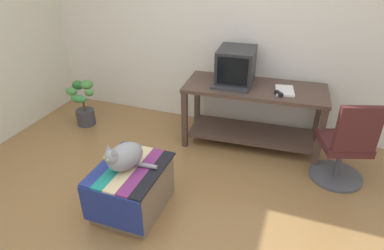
{
  "coord_description": "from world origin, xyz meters",
  "views": [
    {
      "loc": [
        0.93,
        -1.8,
        2.13
      ],
      "look_at": [
        -0.04,
        0.85,
        0.55
      ],
      "focal_mm": 31.34,
      "sensor_mm": 36.0,
      "label": 1
    }
  ],
  "objects_px": {
    "keyboard": "(230,88)",
    "office_chair": "(345,148)",
    "cat": "(124,157)",
    "potted_plant": "(84,104)",
    "tv_monitor": "(236,66)",
    "ottoman_with_blanket": "(132,188)",
    "book": "(285,91)",
    "desk": "(253,105)",
    "stapler": "(279,94)"
  },
  "relations": [
    {
      "from": "keyboard",
      "to": "office_chair",
      "type": "height_order",
      "value": "office_chair"
    },
    {
      "from": "keyboard",
      "to": "cat",
      "type": "bearing_deg",
      "value": -114.96
    },
    {
      "from": "keyboard",
      "to": "potted_plant",
      "type": "height_order",
      "value": "keyboard"
    },
    {
      "from": "tv_monitor",
      "to": "cat",
      "type": "distance_m",
      "value": 1.67
    },
    {
      "from": "office_chair",
      "to": "ottoman_with_blanket",
      "type": "bearing_deg",
      "value": 12.47
    },
    {
      "from": "cat",
      "to": "keyboard",
      "type": "bearing_deg",
      "value": 88.15
    },
    {
      "from": "keyboard",
      "to": "book",
      "type": "height_order",
      "value": "keyboard"
    },
    {
      "from": "office_chair",
      "to": "tv_monitor",
      "type": "bearing_deg",
      "value": -40.18
    },
    {
      "from": "ottoman_with_blanket",
      "to": "potted_plant",
      "type": "height_order",
      "value": "potted_plant"
    },
    {
      "from": "tv_monitor",
      "to": "ottoman_with_blanket",
      "type": "height_order",
      "value": "tv_monitor"
    },
    {
      "from": "desk",
      "to": "office_chair",
      "type": "relative_size",
      "value": 1.76
    },
    {
      "from": "book",
      "to": "cat",
      "type": "xyz_separation_m",
      "value": [
        -1.11,
        -1.43,
        -0.17
      ]
    },
    {
      "from": "tv_monitor",
      "to": "book",
      "type": "relative_size",
      "value": 1.78
    },
    {
      "from": "tv_monitor",
      "to": "office_chair",
      "type": "bearing_deg",
      "value": -25.68
    },
    {
      "from": "tv_monitor",
      "to": "stapler",
      "type": "distance_m",
      "value": 0.58
    },
    {
      "from": "book",
      "to": "office_chair",
      "type": "xyz_separation_m",
      "value": [
        0.65,
        -0.38,
        -0.34
      ]
    },
    {
      "from": "tv_monitor",
      "to": "cat",
      "type": "bearing_deg",
      "value": -113.82
    },
    {
      "from": "tv_monitor",
      "to": "book",
      "type": "distance_m",
      "value": 0.59
    },
    {
      "from": "tv_monitor",
      "to": "keyboard",
      "type": "relative_size",
      "value": 1.23
    },
    {
      "from": "office_chair",
      "to": "stapler",
      "type": "relative_size",
      "value": 8.09
    },
    {
      "from": "stapler",
      "to": "book",
      "type": "bearing_deg",
      "value": 28.81
    },
    {
      "from": "ottoman_with_blanket",
      "to": "keyboard",
      "type": "bearing_deg",
      "value": 67.85
    },
    {
      "from": "ottoman_with_blanket",
      "to": "desk",
      "type": "bearing_deg",
      "value": 61.98
    },
    {
      "from": "ottoman_with_blanket",
      "to": "stapler",
      "type": "bearing_deg",
      "value": 51.33
    },
    {
      "from": "cat",
      "to": "office_chair",
      "type": "distance_m",
      "value": 2.06
    },
    {
      "from": "desk",
      "to": "ottoman_with_blanket",
      "type": "distance_m",
      "value": 1.65
    },
    {
      "from": "book",
      "to": "keyboard",
      "type": "bearing_deg",
      "value": -176.82
    },
    {
      "from": "book",
      "to": "office_chair",
      "type": "relative_size",
      "value": 0.31
    },
    {
      "from": "book",
      "to": "tv_monitor",
      "type": "bearing_deg",
      "value": 159.27
    },
    {
      "from": "book",
      "to": "stapler",
      "type": "bearing_deg",
      "value": -121.14
    },
    {
      "from": "desk",
      "to": "stapler",
      "type": "xyz_separation_m",
      "value": [
        0.27,
        -0.15,
        0.25
      ]
    },
    {
      "from": "potted_plant",
      "to": "tv_monitor",
      "type": "bearing_deg",
      "value": 10.56
    },
    {
      "from": "tv_monitor",
      "to": "potted_plant",
      "type": "xyz_separation_m",
      "value": [
        -1.86,
        -0.35,
        -0.62
      ]
    },
    {
      "from": "office_chair",
      "to": "stapler",
      "type": "height_order",
      "value": "office_chair"
    },
    {
      "from": "ottoman_with_blanket",
      "to": "tv_monitor",
      "type": "bearing_deg",
      "value": 71.08
    },
    {
      "from": "keyboard",
      "to": "potted_plant",
      "type": "bearing_deg",
      "value": -178.39
    },
    {
      "from": "cat",
      "to": "desk",
      "type": "bearing_deg",
      "value": 82.53
    },
    {
      "from": "cat",
      "to": "office_chair",
      "type": "xyz_separation_m",
      "value": [
        1.76,
        1.05,
        -0.17
      ]
    },
    {
      "from": "ottoman_with_blanket",
      "to": "office_chair",
      "type": "bearing_deg",
      "value": 30.91
    },
    {
      "from": "keyboard",
      "to": "stapler",
      "type": "height_order",
      "value": "stapler"
    },
    {
      "from": "tv_monitor",
      "to": "potted_plant",
      "type": "bearing_deg",
      "value": -173.38
    },
    {
      "from": "tv_monitor",
      "to": "book",
      "type": "bearing_deg",
      "value": -14.58
    },
    {
      "from": "ottoman_with_blanket",
      "to": "stapler",
      "type": "height_order",
      "value": "stapler"
    },
    {
      "from": "office_chair",
      "to": "book",
      "type": "bearing_deg",
      "value": -48.56
    },
    {
      "from": "desk",
      "to": "cat",
      "type": "distance_m",
      "value": 1.66
    },
    {
      "from": "tv_monitor",
      "to": "keyboard",
      "type": "bearing_deg",
      "value": -93.66
    },
    {
      "from": "keyboard",
      "to": "book",
      "type": "relative_size",
      "value": 1.45
    },
    {
      "from": "tv_monitor",
      "to": "stapler",
      "type": "bearing_deg",
      "value": -27.96
    },
    {
      "from": "desk",
      "to": "tv_monitor",
      "type": "relative_size",
      "value": 3.19
    },
    {
      "from": "book",
      "to": "office_chair",
      "type": "distance_m",
      "value": 0.83
    }
  ]
}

